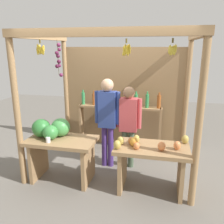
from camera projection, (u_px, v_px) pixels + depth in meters
name	position (u px, v px, depth m)	size (l,w,h in m)	color
ground_plane	(114.00, 164.00, 4.69)	(12.00, 12.00, 0.00)	slate
market_stall	(119.00, 88.00, 4.72)	(2.85, 2.06, 2.49)	#99754C
fruit_counter_left	(57.00, 141.00, 4.02)	(1.16, 0.65, 1.06)	#99754C
fruit_counter_right	(151.00, 158.00, 3.70)	(1.17, 0.64, 0.90)	#99754C
bottle_shelf_unit	(120.00, 114.00, 5.17)	(1.82, 0.22, 1.36)	#99754C
vendor_man	(107.00, 115.00, 4.37)	(0.48, 0.23, 1.70)	#482F7A
vendor_woman	(128.00, 120.00, 4.36)	(0.48, 0.21, 1.56)	#495C44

